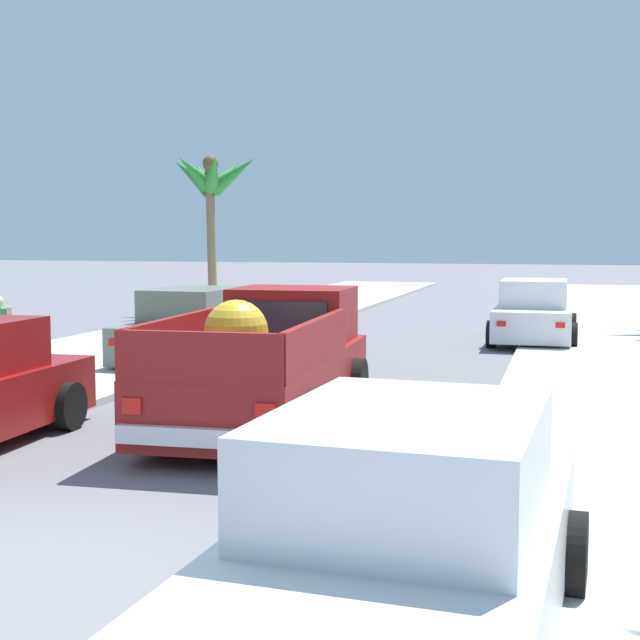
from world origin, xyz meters
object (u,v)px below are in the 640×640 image
Objects in this scene: car_left_mid at (534,313)px; palm_tree_left_back at (211,181)px; car_right_mid at (405,548)px; pickup_truck at (268,367)px; car_left_near at (197,329)px.

car_left_mid is 12.41m from palm_tree_left_back.
car_left_mid is at bearing 89.59° from car_right_mid.
car_right_mid is (3.02, -6.26, -0.09)m from pickup_truck.
car_left_near is (-3.28, 5.13, -0.09)m from pickup_truck.
car_left_near and car_left_mid have the same top height.
palm_tree_left_back is at bearing 153.41° from car_left_mid.
car_left_near is 8.47m from car_left_mid.
palm_tree_left_back reaches higher than pickup_truck.
car_left_mid is (6.42, 5.53, 0.00)m from car_left_near.
pickup_truck is 1.22× the size of car_left_near.
pickup_truck is 1.23× the size of car_right_mid.
pickup_truck is 1.00× the size of palm_tree_left_back.
car_left_mid and car_right_mid have the same top height.
palm_tree_left_back reaches higher than car_left_mid.
car_right_mid is at bearing -61.07° from car_left_near.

